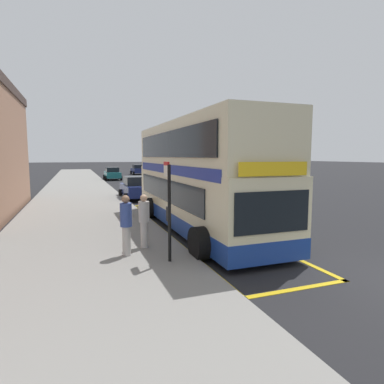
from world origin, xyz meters
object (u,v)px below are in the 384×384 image
parked_car_navy_distant (173,176)px  double_decker_bus (197,180)px  parked_car_navy_far (138,170)px  parked_car_teal_behind (112,174)px  pedestrian_further_back (126,223)px  parked_car_navy_across (136,188)px  bus_stop_sign (169,203)px  pedestrian_waiting_near_sign (144,219)px

parked_car_navy_distant → double_decker_bus: bearing=75.8°
double_decker_bus → parked_car_navy_far: size_ratio=2.59×
parked_car_teal_behind → parked_car_navy_far: size_ratio=1.00×
pedestrian_further_back → parked_car_teal_behind: bearing=84.5°
parked_car_navy_across → parked_car_teal_behind: bearing=87.0°
parked_car_navy_far → bus_stop_sign: bearing=-99.2°
bus_stop_sign → parked_car_navy_distant: bearing=73.1°
double_decker_bus → parked_car_teal_behind: size_ratio=2.59×
parked_car_teal_behind → pedestrian_further_back: pedestrian_further_back is taller
parked_car_navy_distant → parked_car_navy_far: bearing=-89.1°
pedestrian_waiting_near_sign → parked_car_navy_across: bearing=80.9°
parked_car_navy_across → parked_car_navy_far: (5.76, 30.27, 0.00)m
parked_car_navy_across → pedestrian_waiting_near_sign: size_ratio=2.47×
double_decker_bus → parked_car_navy_across: double_decker_bus is taller
parked_car_navy_across → pedestrian_further_back: 13.58m
parked_car_navy_across → parked_car_navy_far: same height
double_decker_bus → pedestrian_waiting_near_sign: 3.84m
parked_car_navy_across → parked_car_navy_far: size_ratio=1.00×
parked_car_navy_far → pedestrian_waiting_near_sign: bearing=-100.0°
bus_stop_sign → pedestrian_waiting_near_sign: 1.70m
parked_car_teal_behind → pedestrian_waiting_near_sign: pedestrian_waiting_near_sign is taller
bus_stop_sign → pedestrian_waiting_near_sign: (-0.38, 1.51, -0.68)m
parked_car_teal_behind → parked_car_navy_distant: bearing=-52.5°
bus_stop_sign → pedestrian_waiting_near_sign: bearing=104.1°
bus_stop_sign → parked_car_navy_distant: bus_stop_sign is taller
parked_car_navy_far → pedestrian_waiting_near_sign: 43.62m
parked_car_navy_distant → pedestrian_further_back: (-8.84, -24.82, 0.32)m
double_decker_bus → parked_car_navy_across: 10.28m
bus_stop_sign → pedestrian_further_back: bus_stop_sign is taller
bus_stop_sign → parked_car_navy_across: (1.65, 14.16, -0.95)m
bus_stop_sign → parked_car_navy_far: size_ratio=0.65×
parked_car_teal_behind → parked_car_navy_distant: size_ratio=1.00×
parked_car_navy_distant → parked_car_navy_far: 18.76m
double_decker_bus → parked_car_navy_across: bearing=94.1°
parked_car_navy_far → pedestrian_further_back: bearing=-100.7°
parked_car_teal_behind → double_decker_bus: bearing=-87.6°
double_decker_bus → parked_car_teal_behind: 29.66m
double_decker_bus → pedestrian_waiting_near_sign: bearing=-138.1°
bus_stop_sign → parked_car_navy_distant: 26.85m
double_decker_bus → pedestrian_waiting_near_sign: size_ratio=6.39×
parked_car_navy_distant → pedestrian_further_back: bearing=70.2°
double_decker_bus → parked_car_navy_distant: (5.42, 21.69, -1.27)m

